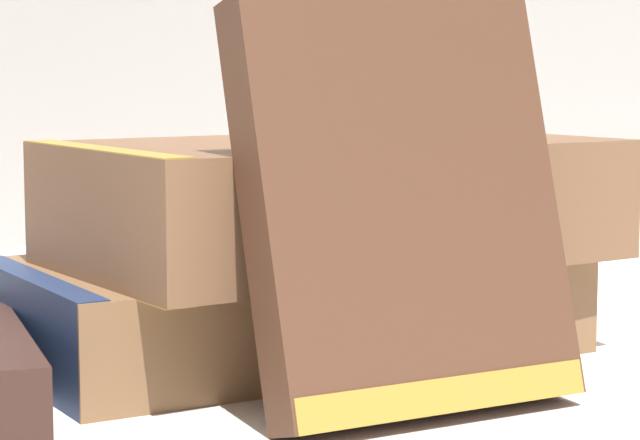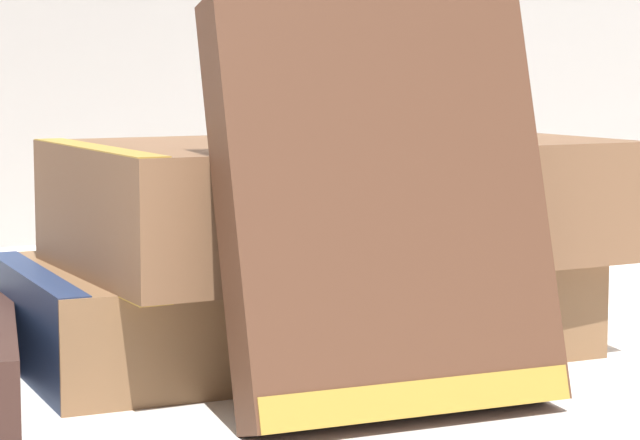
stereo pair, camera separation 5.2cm
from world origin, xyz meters
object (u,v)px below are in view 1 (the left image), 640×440
object	(u,v)px
book_flat_top	(325,201)
pocket_watch	(464,132)
book_flat_bottom	(276,307)
reading_glasses	(8,314)
book_leaning_front	(406,219)

from	to	relation	value
book_flat_top	pocket_watch	world-z (taller)	pocket_watch
book_flat_bottom	pocket_watch	world-z (taller)	pocket_watch
pocket_watch	reading_glasses	size ratio (longest dim) A/B	0.49
book_leaning_front	pocket_watch	world-z (taller)	book_leaning_front
reading_glasses	book_flat_bottom	bearing A→B (deg)	-72.93
book_leaning_front	book_flat_top	bearing A→B (deg)	79.44
book_leaning_front	reading_glasses	bearing A→B (deg)	106.79
book_flat_top	pocket_watch	xyz separation A→B (m)	(0.06, -0.02, 0.03)
pocket_watch	reading_glasses	bearing A→B (deg)	130.51
book_flat_top	book_leaning_front	world-z (taller)	book_leaning_front
book_leaning_front	reading_glasses	xyz separation A→B (m)	(-0.07, 0.24, -0.07)
book_flat_bottom	book_leaning_front	size ratio (longest dim) A/B	1.59
book_flat_top	reading_glasses	world-z (taller)	book_flat_top
book_flat_bottom	pocket_watch	size ratio (longest dim) A/B	4.17
book_flat_bottom	book_leaning_front	bearing A→B (deg)	-92.03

